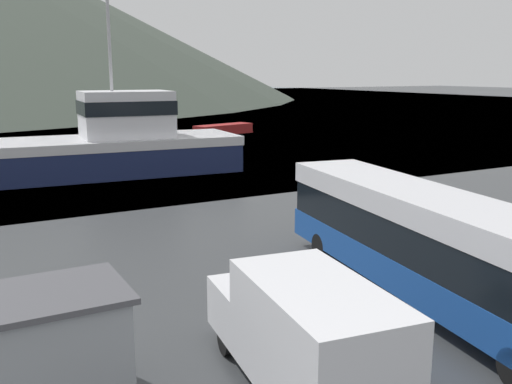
{
  "coord_description": "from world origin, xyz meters",
  "views": [
    {
      "loc": [
        -13.83,
        -4.43,
        6.44
      ],
      "look_at": [
        -3.7,
        14.06,
        2.0
      ],
      "focal_mm": 40.0,
      "sensor_mm": 36.0,
      "label": 1
    }
  ],
  "objects_px": {
    "dock_kiosk": "(55,348)",
    "storage_bin": "(500,230)",
    "tour_bus": "(428,242)",
    "delivery_van": "(303,332)",
    "small_boat": "(223,129)",
    "fishing_boat": "(107,144)"
  },
  "relations": [
    {
      "from": "tour_bus",
      "to": "delivery_van",
      "type": "xyz_separation_m",
      "value": [
        -5.71,
        -2.31,
        -0.45
      ]
    },
    {
      "from": "delivery_van",
      "to": "storage_bin",
      "type": "distance_m",
      "value": 13.31
    },
    {
      "from": "tour_bus",
      "to": "dock_kiosk",
      "type": "xyz_separation_m",
      "value": [
        -10.15,
        -0.31,
        -0.59
      ]
    },
    {
      "from": "delivery_van",
      "to": "tour_bus",
      "type": "bearing_deg",
      "value": 29.46
    },
    {
      "from": "storage_bin",
      "to": "small_boat",
      "type": "height_order",
      "value": "storage_bin"
    },
    {
      "from": "small_boat",
      "to": "tour_bus",
      "type": "bearing_deg",
      "value": 146.2
    },
    {
      "from": "tour_bus",
      "to": "delivery_van",
      "type": "bearing_deg",
      "value": -149.54
    },
    {
      "from": "delivery_van",
      "to": "small_boat",
      "type": "bearing_deg",
      "value": 73.78
    },
    {
      "from": "dock_kiosk",
      "to": "tour_bus",
      "type": "bearing_deg",
      "value": 1.76
    },
    {
      "from": "tour_bus",
      "to": "small_boat",
      "type": "xyz_separation_m",
      "value": [
        14.39,
        43.52,
        -1.27
      ]
    },
    {
      "from": "dock_kiosk",
      "to": "small_boat",
      "type": "xyz_separation_m",
      "value": [
        24.54,
        43.84,
        -0.68
      ]
    },
    {
      "from": "tour_bus",
      "to": "fishing_boat",
      "type": "bearing_deg",
      "value": 104.31
    },
    {
      "from": "dock_kiosk",
      "to": "small_boat",
      "type": "bearing_deg",
      "value": 60.76
    },
    {
      "from": "tour_bus",
      "to": "small_boat",
      "type": "relative_size",
      "value": 1.87
    },
    {
      "from": "storage_bin",
      "to": "small_boat",
      "type": "xyz_separation_m",
      "value": [
        7.8,
        40.79,
        -0.04
      ]
    },
    {
      "from": "dock_kiosk",
      "to": "small_boat",
      "type": "distance_m",
      "value": 50.24
    },
    {
      "from": "dock_kiosk",
      "to": "delivery_van",
      "type": "bearing_deg",
      "value": -24.18
    },
    {
      "from": "tour_bus",
      "to": "fishing_boat",
      "type": "height_order",
      "value": "fishing_boat"
    },
    {
      "from": "tour_bus",
      "to": "dock_kiosk",
      "type": "distance_m",
      "value": 10.17
    },
    {
      "from": "tour_bus",
      "to": "dock_kiosk",
      "type": "bearing_deg",
      "value": -169.78
    },
    {
      "from": "dock_kiosk",
      "to": "storage_bin",
      "type": "bearing_deg",
      "value": 10.31
    },
    {
      "from": "fishing_boat",
      "to": "storage_bin",
      "type": "xyz_separation_m",
      "value": [
        9.18,
        -22.53,
        -1.38
      ]
    }
  ]
}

